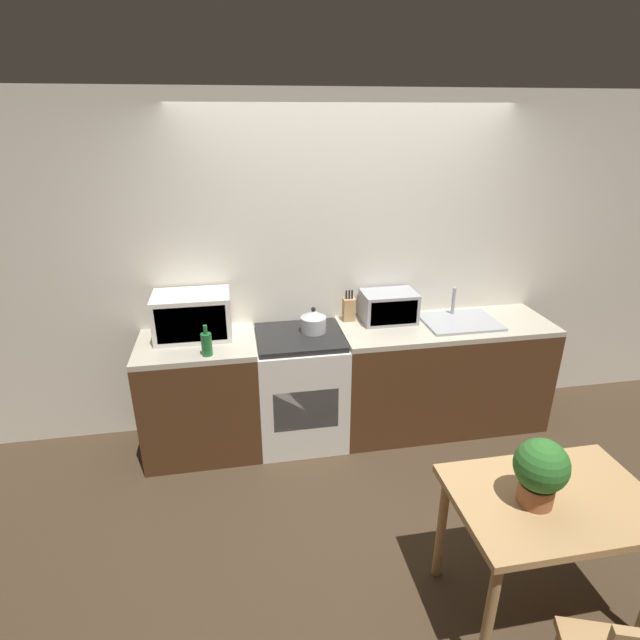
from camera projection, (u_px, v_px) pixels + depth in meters
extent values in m
plane|color=#3D2D1E|center=(371.00, 483.00, 3.54)|extent=(16.00, 16.00, 0.00)
cube|color=silver|center=(344.00, 267.00, 3.94)|extent=(10.00, 0.06, 2.60)
cube|color=#4C2D19|center=(202.00, 398.00, 3.78)|extent=(0.85, 0.62, 0.86)
cube|color=#B7AD99|center=(196.00, 345.00, 3.61)|extent=(0.85, 0.62, 0.04)
cube|color=#4C2D19|center=(441.00, 376.00, 4.09)|extent=(1.67, 0.62, 0.86)
cube|color=#B7AD99|center=(446.00, 326.00, 3.92)|extent=(1.67, 0.62, 0.04)
cube|color=silver|center=(300.00, 389.00, 3.90)|extent=(0.66, 0.62, 0.86)
cube|color=black|center=(299.00, 337.00, 3.73)|extent=(0.64, 0.57, 0.04)
cube|color=black|center=(306.00, 410.00, 3.63)|extent=(0.48, 0.02, 0.32)
cylinder|color=#B7B7BC|center=(313.00, 324.00, 3.76)|extent=(0.19, 0.19, 0.12)
cone|color=#B7B7BC|center=(313.00, 314.00, 3.72)|extent=(0.18, 0.18, 0.05)
sphere|color=black|center=(313.00, 309.00, 3.71)|extent=(0.03, 0.03, 0.03)
cube|color=silver|center=(193.00, 315.00, 3.64)|extent=(0.55, 0.35, 0.33)
cube|color=black|center=(191.00, 324.00, 3.48)|extent=(0.48, 0.01, 0.26)
cylinder|color=#1E662D|center=(207.00, 344.00, 3.38)|extent=(0.07, 0.07, 0.16)
cylinder|color=#1E662D|center=(205.00, 330.00, 3.34)|extent=(0.03, 0.03, 0.06)
cube|color=tan|center=(349.00, 310.00, 3.95)|extent=(0.09, 0.08, 0.18)
cylinder|color=black|center=(346.00, 295.00, 3.89)|extent=(0.01, 0.01, 0.07)
cylinder|color=black|center=(349.00, 295.00, 3.90)|extent=(0.01, 0.01, 0.07)
cylinder|color=black|center=(352.00, 294.00, 3.90)|extent=(0.01, 0.01, 0.07)
cube|color=#999BA0|center=(389.00, 307.00, 3.93)|extent=(0.42, 0.29, 0.24)
cube|color=black|center=(394.00, 313.00, 3.81)|extent=(0.37, 0.01, 0.19)
cube|color=#999BA0|center=(460.00, 322.00, 3.93)|extent=(0.57, 0.44, 0.02)
cylinder|color=#999BA0|center=(453.00, 301.00, 4.02)|extent=(0.03, 0.03, 0.22)
cube|color=tan|center=(554.00, 500.00, 2.41)|extent=(0.97, 0.66, 0.04)
cylinder|color=tan|center=(489.00, 618.00, 2.23)|extent=(0.05, 0.05, 0.69)
cylinder|color=tan|center=(441.00, 527.00, 2.72)|extent=(0.05, 0.05, 0.69)
cylinder|color=tan|center=(581.00, 507.00, 2.86)|extent=(0.05, 0.05, 0.69)
cylinder|color=#9E5B3D|center=(536.00, 493.00, 2.34)|extent=(0.16, 0.16, 0.11)
sphere|color=#2D6B28|center=(541.00, 465.00, 2.28)|extent=(0.25, 0.25, 0.25)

